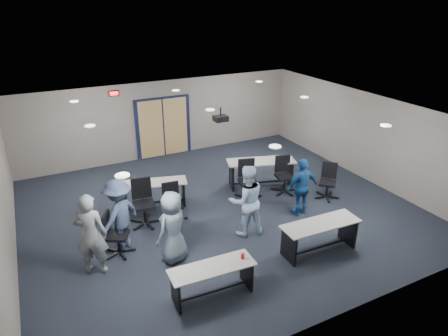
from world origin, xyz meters
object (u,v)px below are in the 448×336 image
chair_back_d (285,175)px  table_back_right (261,169)px  person_gray (91,234)px  table_front_left (213,276)px  person_lightblue (246,201)px  table_front_right (320,232)px  chair_back_b (173,204)px  chair_back_a (144,203)px  chair_loose_left (117,234)px  chair_loose_right (328,182)px  chair_back_c (248,181)px  person_plaid (173,227)px  person_back (119,215)px  table_back_left (154,189)px  person_navy (302,187)px

chair_back_d → table_back_right: bearing=129.8°
person_gray → table_front_left: bearing=163.9°
table_back_right → person_lightblue: size_ratio=1.19×
table_front_right → chair_back_d: size_ratio=1.70×
chair_back_b → table_front_right: bearing=-41.2°
chair_back_a → chair_back_d: 4.19m
chair_loose_left → chair_loose_right: size_ratio=1.01×
chair_back_c → person_plaid: person_plaid is taller
person_back → chair_back_c: bearing=157.3°
chair_loose_left → person_plaid: (1.04, -0.77, 0.31)m
chair_back_c → chair_loose_right: chair_back_c is taller
table_back_left → person_navy: size_ratio=1.18×
table_back_left → person_navy: person_navy is taller
chair_back_a → chair_loose_right: bearing=-3.3°
chair_back_d → table_front_left: bearing=-130.2°
table_front_right → chair_back_a: size_ratio=1.56×
table_front_right → person_plaid: size_ratio=1.13×
table_front_left → chair_back_b: size_ratio=1.63×
person_gray → person_plaid: person_gray is taller
table_back_left → person_navy: 3.98m
person_lightblue → person_navy: (1.76, 0.17, -0.11)m
table_back_left → chair_back_d: 3.78m
chair_loose_right → person_plaid: (-4.93, -0.76, 0.31)m
table_back_left → person_lightblue: size_ratio=1.04×
chair_back_a → table_back_right: bearing=16.2°
table_front_right → chair_back_c: bearing=95.5°
table_back_right → chair_back_a: chair_back_a is taller
table_front_left → person_back: bearing=119.2°
table_front_right → person_plaid: person_plaid is taller
chair_loose_left → table_front_left: bearing=-120.5°
table_front_left → chair_back_c: size_ratio=1.47×
table_front_left → chair_back_b: bearing=87.4°
table_front_left → person_navy: 3.89m
table_front_right → person_navy: bearing=69.7°
person_plaid → table_back_left: bearing=-125.4°
person_plaid → person_lightblue: person_lightblue is taller
table_front_right → person_navy: (0.66, 1.57, 0.28)m
chair_back_b → chair_back_d: chair_back_d is taller
table_front_left → table_front_right: table_front_left is taller
chair_back_d → chair_loose_right: 1.22m
chair_back_a → chair_loose_left: 1.31m
table_front_left → table_back_left: bearing=91.1°
person_gray → person_plaid: 1.67m
person_back → person_gray: bearing=5.5°
chair_loose_right → table_back_left: bearing=-156.4°
chair_back_c → chair_back_d: chair_back_c is taller
person_gray → person_navy: size_ratio=1.16×
chair_back_b → chair_loose_left: (-1.58, -0.74, -0.00)m
table_back_right → table_front_right: bearing=-82.0°
chair_back_a → chair_loose_right: (5.08, -0.96, -0.08)m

